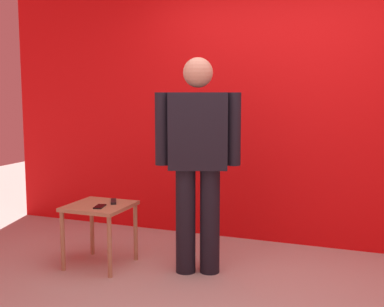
# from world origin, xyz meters

# --- Properties ---
(back_wall_red) EXTENTS (5.94, 0.12, 2.80)m
(back_wall_red) POSITION_xyz_m (0.00, 1.67, 1.40)
(back_wall_red) COLOR red
(back_wall_red) RESTS_ON ground_plane
(standing_person) EXTENTS (0.68, 0.37, 1.72)m
(standing_person) POSITION_xyz_m (-0.42, 0.58, 0.97)
(standing_person) COLOR black
(standing_person) RESTS_ON ground_plane
(side_table) EXTENTS (0.50, 0.50, 0.52)m
(side_table) POSITION_xyz_m (-1.24, 0.44, 0.44)
(side_table) COLOR tan
(side_table) RESTS_ON ground_plane
(cell_phone) EXTENTS (0.10, 0.16, 0.01)m
(cell_phone) POSITION_xyz_m (-1.19, 0.35, 0.53)
(cell_phone) COLOR black
(cell_phone) RESTS_ON side_table
(tv_remote) EXTENTS (0.12, 0.17, 0.02)m
(tv_remote) POSITION_xyz_m (-1.17, 0.54, 0.53)
(tv_remote) COLOR black
(tv_remote) RESTS_ON side_table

